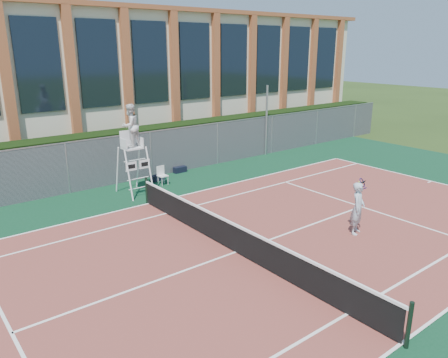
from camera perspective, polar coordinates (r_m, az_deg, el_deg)
ground at (r=13.57m, az=1.55°, el=-9.63°), size 120.00×120.00×0.00m
apron at (r=14.27m, az=-1.04°, el=-8.20°), size 36.00×20.00×0.01m
tennis_court at (r=13.56m, az=1.55°, el=-9.55°), size 23.77×10.97×0.02m
tennis_net at (r=13.33m, az=1.57°, el=-7.57°), size 0.10×11.30×1.10m
fence at (r=20.33m, az=-14.46°, el=2.25°), size 40.00×0.06×2.20m
hedge at (r=21.41m, az=-15.78°, el=2.87°), size 40.00×1.40×2.20m
building at (r=28.42m, az=-22.67°, el=11.79°), size 45.00×10.60×8.22m
steel_pole at (r=25.26m, az=5.56°, el=7.59°), size 0.12×0.12×4.00m
umpire_chair at (r=18.48m, az=-12.13°, el=6.49°), size 1.08×1.67×3.88m
plastic_chair at (r=20.08m, az=-8.13°, el=0.69°), size 0.42×0.42×0.85m
sports_bag_near at (r=21.97m, az=-5.77°, el=1.24°), size 0.68×0.28×0.29m
sports_bag_far at (r=20.76m, az=-8.66°, el=0.17°), size 0.70×0.38×0.27m
tennis_player at (r=15.17m, az=17.07°, el=-3.65°), size 1.04×0.77×1.79m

